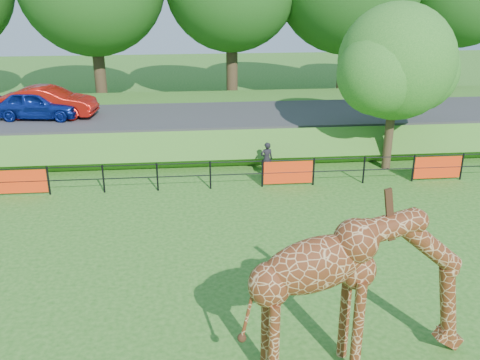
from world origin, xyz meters
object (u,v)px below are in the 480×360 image
Objects in this scene: car_blue at (38,104)px; visitor at (267,159)px; giraffe at (361,292)px; car_red at (49,102)px; tree_east at (398,66)px.

car_blue is 2.84× the size of visitor.
giraffe is 11.46m from visitor.
giraffe reaches higher than car_red.
car_blue is 0.59× the size of tree_east.
car_red is at bearing 162.79° from tree_east.
car_blue is 0.53m from car_red.
visitor is 0.21× the size of tree_east.
giraffe is 1.15× the size of car_red.
tree_east reaches higher than car_red.
visitor is (-0.23, 11.41, -1.06)m from giraffe.
giraffe is 19.11m from car_blue.
giraffe is 0.73× the size of tree_east.
giraffe is 19.07m from car_red.
visitor is 6.37m from tree_east.
car_blue is (-10.24, 16.13, 0.33)m from giraffe.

